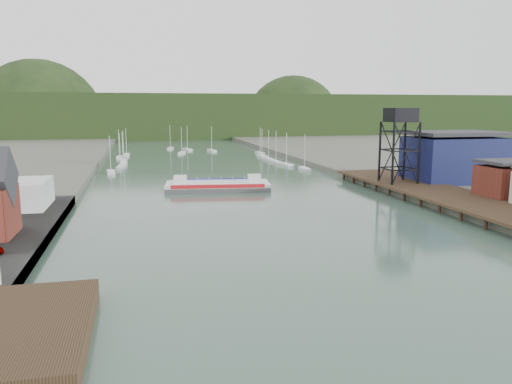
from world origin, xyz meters
name	(u,v)px	position (x,y,z in m)	size (l,w,h in m)	color
ground	(367,310)	(0.00, 0.00, 0.00)	(600.00, 600.00, 0.00)	#304B43
west_stage	(23,333)	(-29.00, 0.00, 0.90)	(10.00, 18.00, 1.80)	black
east_pier	(440,193)	(37.00, 45.00, 1.90)	(14.00, 70.00, 2.45)	black
lift_tower	(401,120)	(35.00, 58.00, 15.65)	(6.50, 6.50, 16.00)	black
blue_shed	(454,157)	(50.00, 60.00, 7.06)	(20.50, 14.50, 11.30)	#0C1737
marina_sailboats	(196,158)	(0.08, 138.46, 0.35)	(57.71, 92.65, 0.90)	silver
distant_hills	(162,119)	(-3.98, 301.35, 10.38)	(500.00, 120.00, 80.00)	black
chain_ferry	(218,185)	(-2.80, 69.91, 0.95)	(23.96, 12.09, 3.31)	#474749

